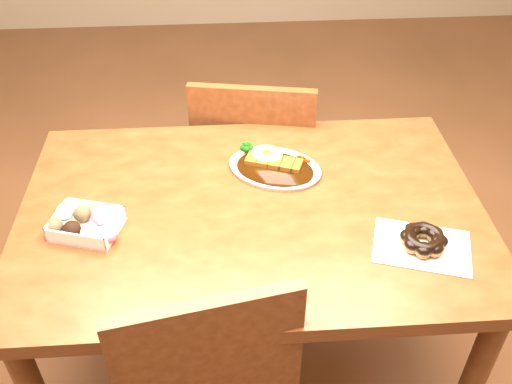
{
  "coord_description": "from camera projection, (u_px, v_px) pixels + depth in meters",
  "views": [
    {
      "loc": [
        -0.07,
        -1.12,
        1.71
      ],
      "look_at": [
        0.01,
        -0.01,
        0.81
      ],
      "focal_mm": 40.0,
      "sensor_mm": 36.0,
      "label": 1
    }
  ],
  "objects": [
    {
      "name": "chair_far",
      "position": [
        256.0,
        167.0,
        2.07
      ],
      "size": [
        0.49,
        0.49,
        0.87
      ],
      "rotation": [
        0.0,
        0.0,
        2.96
      ],
      "color": "#522710",
      "rests_on": "ground"
    },
    {
      "name": "donut_box",
      "position": [
        84.0,
        224.0,
        1.39
      ],
      "size": [
        0.19,
        0.16,
        0.05
      ],
      "rotation": [
        0.0,
        0.0,
        -0.29
      ],
      "color": "white",
      "rests_on": "table"
    },
    {
      "name": "pon_de_ring",
      "position": [
        423.0,
        240.0,
        1.35
      ],
      "size": [
        0.26,
        0.22,
        0.04
      ],
      "rotation": [
        0.0,
        0.0,
        -0.3
      ],
      "color": "silver",
      "rests_on": "table"
    },
    {
      "name": "ground",
      "position": [
        253.0,
        373.0,
        1.95
      ],
      "size": [
        6.0,
        6.0,
        0.0
      ],
      "primitive_type": "plane",
      "color": "brown",
      "rests_on": "ground"
    },
    {
      "name": "katsu_curry_plate",
      "position": [
        274.0,
        165.0,
        1.6
      ],
      "size": [
        0.31,
        0.27,
        0.05
      ],
      "rotation": [
        0.0,
        0.0,
        -0.42
      ],
      "color": "white",
      "rests_on": "table"
    },
    {
      "name": "table",
      "position": [
        252.0,
        235.0,
        1.54
      ],
      "size": [
        1.2,
        0.8,
        0.75
      ],
      "color": "#522710",
      "rests_on": "ground"
    }
  ]
}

